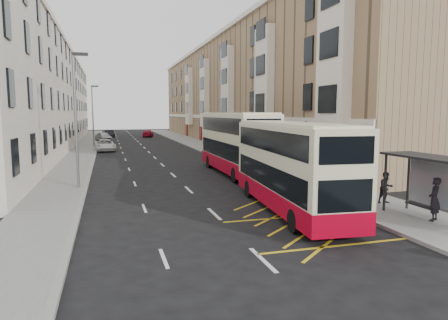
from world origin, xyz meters
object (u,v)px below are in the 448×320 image
object	(u,v)px
pedestrian_far	(322,174)
car_dark	(109,134)
street_lamp_near	(76,113)
white_van	(105,145)
street_lamp_far	(93,113)
double_decker_rear	(236,143)
car_red	(148,134)
pedestrian_near	(434,199)
double_decker_front	(290,166)
pedestrian_mid	(386,188)
car_silver	(104,137)
bus_shelter	(439,174)

from	to	relation	value
pedestrian_far	car_dark	world-z (taller)	pedestrian_far
street_lamp_near	pedestrian_far	size ratio (longest dim) A/B	5.05
white_van	street_lamp_far	bearing A→B (deg)	100.97
street_lamp_far	double_decker_rear	distance (m)	29.08
car_red	pedestrian_near	bearing A→B (deg)	105.00
double_decker_front	car_dark	bearing A→B (deg)	102.17
double_decker_rear	pedestrian_near	world-z (taller)	double_decker_rear
double_decker_front	car_dark	distance (m)	60.88
pedestrian_near	white_van	size ratio (longest dim) A/B	0.37
pedestrian_mid	car_silver	distance (m)	51.31
street_lamp_far	car_silver	bearing A→B (deg)	83.78
bus_shelter	double_decker_front	xyz separation A→B (m)	(-4.77, 3.94, -0.01)
double_decker_rear	car_red	bearing A→B (deg)	93.00
double_decker_rear	car_silver	xyz separation A→B (m)	(-9.86, 37.36, -1.58)
pedestrian_mid	pedestrian_far	world-z (taller)	pedestrian_far
double_decker_front	car_red	bearing A→B (deg)	95.46
pedestrian_mid	pedestrian_far	bearing A→B (deg)	100.41
white_van	pedestrian_near	bearing A→B (deg)	-74.59
car_silver	car_red	xyz separation A→B (m)	(7.97, 11.12, -0.13)
car_silver	car_red	distance (m)	13.68
white_van	double_decker_rear	bearing A→B (deg)	-70.44
double_decker_rear	car_silver	distance (m)	38.67
street_lamp_far	double_decker_rear	world-z (taller)	street_lamp_far
street_lamp_far	car_silver	world-z (taller)	street_lamp_far
street_lamp_far	bus_shelter	bearing A→B (deg)	-70.88
double_decker_front	pedestrian_far	world-z (taller)	double_decker_front
double_decker_front	bus_shelter	bearing A→B (deg)	-34.87
double_decker_rear	car_silver	bearing A→B (deg)	105.55
street_lamp_far	car_red	size ratio (longest dim) A/B	1.77
street_lamp_near	car_silver	size ratio (longest dim) A/B	1.74
car_red	street_lamp_near	bearing A→B (deg)	90.00
car_silver	white_van	bearing A→B (deg)	-107.87
bus_shelter	car_dark	bearing A→B (deg)	101.17
bus_shelter	double_decker_front	distance (m)	6.19
double_decker_rear	car_silver	world-z (taller)	double_decker_rear
pedestrian_mid	car_red	world-z (taller)	pedestrian_mid
double_decker_rear	pedestrian_mid	bearing A→B (deg)	-71.07
street_lamp_far	car_dark	bearing A→B (deg)	84.79
car_red	car_silver	bearing A→B (deg)	64.38
car_dark	double_decker_front	bearing A→B (deg)	-90.30
double_decker_rear	pedestrian_near	bearing A→B (deg)	-75.72
bus_shelter	double_decker_front	size ratio (longest dim) A/B	0.40
bus_shelter	street_lamp_far	world-z (taller)	street_lamp_far
bus_shelter	car_dark	xyz separation A→B (m)	(-12.70, 64.29, -1.42)
pedestrian_mid	white_van	size ratio (longest dim) A/B	0.32
pedestrian_far	car_silver	xyz separation A→B (m)	(-13.03, 44.60, -0.16)
car_red	double_decker_front	bearing A→B (deg)	100.77
street_lamp_near	double_decker_rear	xyz separation A→B (m)	(11.01, 3.18, -2.27)
bus_shelter	street_lamp_near	bearing A→B (deg)	139.86
street_lamp_near	pedestrian_near	size ratio (longest dim) A/B	4.37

